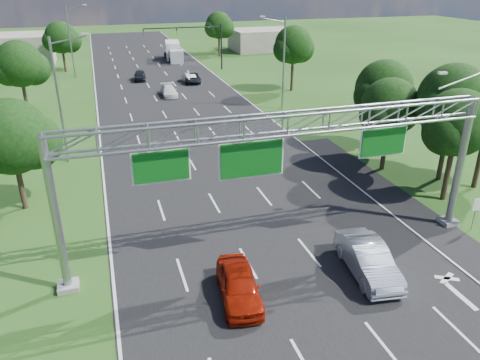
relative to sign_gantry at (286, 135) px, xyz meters
name	(u,v)px	position (x,y,z in m)	size (l,w,h in m)	color
ground	(204,147)	(-0.33, 18.00, -6.89)	(220.00, 220.00, 0.00)	#214414
road	(204,147)	(-0.33, 18.00, -6.89)	(18.00, 180.00, 0.02)	black
road_flare	(410,212)	(9.87, 2.00, -6.89)	(3.00, 30.00, 0.02)	black
sign_gantry	(286,135)	(0.00, 0.00, 0.00)	(23.50, 1.00, 9.56)	gray
regulatory_sign	(476,207)	(12.07, -1.02, -5.38)	(0.60, 0.08, 2.10)	gray
traffic_signal	(199,37)	(7.15, 53.00, -1.72)	(12.21, 0.24, 7.00)	black
streetlight_l_near	(61,95)	(-11.63, 18.00, -1.31)	(2.97, 0.22, 10.16)	gray
streetlight_l_far	(71,39)	(-11.63, 53.00, -1.31)	(2.97, 0.22, 10.16)	gray
streetlight_r_mid	(282,59)	(10.97, 28.00, -1.31)	(2.97, 0.22, 10.16)	gray
tree_cluster_right	(432,107)	(14.47, 7.19, -1.58)	(9.91, 14.60, 8.68)	#2D2116
tree_verge_la	(13,140)	(-14.25, 10.04, -2.13)	(5.76, 4.80, 7.40)	#2D2116
tree_verge_lb	(20,66)	(-16.25, 33.04, -1.48)	(5.76, 4.80, 8.06)	#2D2116
tree_verge_lc	(62,39)	(-13.25, 58.04, -1.92)	(5.76, 4.80, 7.62)	#2D2116
tree_verge_rd	(294,47)	(15.75, 36.04, -1.26)	(5.76, 4.80, 8.28)	#2D2116
tree_verge_re	(219,26)	(13.75, 66.04, -1.70)	(5.76, 4.80, 7.84)	#2D2116
building_left	(8,51)	(-22.33, 66.00, -4.39)	(14.00, 10.00, 5.00)	gray
building_right	(263,40)	(23.67, 70.00, -4.89)	(12.00, 9.00, 4.00)	gray
red_coupe	(239,285)	(-3.46, -3.18, -6.11)	(1.84, 4.56, 1.56)	#9D1907
silver_sedan	(368,259)	(3.50, -3.15, -6.03)	(1.82, 5.21, 1.72)	silver
car_queue_a	(169,91)	(-0.27, 37.81, -6.25)	(1.78, 4.39, 1.27)	white
car_queue_b	(192,78)	(4.12, 44.62, -6.24)	(2.16, 4.68, 1.30)	black
car_queue_c	(140,76)	(-2.83, 48.27, -6.21)	(1.62, 4.02, 1.37)	black
car_queue_d	(190,78)	(3.79, 44.67, -6.25)	(1.36, 3.90, 1.28)	silver
box_truck	(173,51)	(4.70, 63.68, -5.41)	(3.07, 8.38, 3.08)	silver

